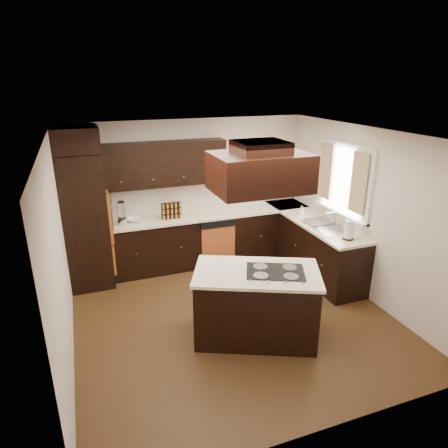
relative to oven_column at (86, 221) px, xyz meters
The scene contains 30 objects.
floor 2.68m from the oven_column, 43.85° to the right, with size 4.20×4.20×0.02m, color brown.
ceiling 2.86m from the oven_column, 43.85° to the right, with size 4.20×4.20×0.02m, color silver.
wall_back 1.83m from the oven_column, 12.85° to the left, with size 4.20×0.02×2.50m, color beige.
wall_front 4.21m from the oven_column, 65.05° to the right, with size 4.20×0.02×2.50m, color beige.
wall_left 1.75m from the oven_column, 101.12° to the right, with size 0.02×4.20×2.50m, color beige.
wall_right 4.25m from the oven_column, 23.70° to the right, with size 0.02×4.20×2.50m, color beige.
oven_column is the anchor object (origin of this frame).
wall_oven_face 0.36m from the oven_column, ahead, with size 0.05×0.62×0.78m, color #C2602D.
base_cabinets_back 1.92m from the oven_column, ahead, with size 2.93×0.60×0.88m, color black.
base_cabinets_right 3.72m from the oven_column, 12.69° to the right, with size 0.60×2.40×0.88m, color black.
countertop_back 1.82m from the oven_column, ahead, with size 2.93×0.63×0.04m, color #FCF1CC.
countertop_right 3.65m from the oven_column, 12.74° to the right, with size 0.63×2.40×0.04m, color #FCF1CC.
upper_cabinets 1.56m from the oven_column, ahead, with size 2.00×0.34×0.72m, color black.
dishwasher_front 2.21m from the oven_column, ahead, with size 0.60×0.05×0.72m, color #C2602D.
window_frame 4.06m from the oven_column, 16.72° to the right, with size 0.06×1.32×1.12m, color white.
window_pane 4.08m from the oven_column, 16.61° to the right, with size 0.00×1.20×1.00m, color white.
curtain_left 4.15m from the oven_column, 22.59° to the right, with size 0.02×0.34×0.90m, color beige.
curtain_right 3.91m from the oven_column, 10.99° to the right, with size 0.02×0.34×0.90m, color beige.
sink_rim 3.76m from the oven_column, 17.90° to the right, with size 0.52×0.84×0.01m, color silver.
island 2.99m from the oven_column, 49.68° to the right, with size 1.47×0.80×0.88m, color black.
island_top 2.93m from the oven_column, 49.68° to the right, with size 1.53×0.86×0.04m, color #FCF1CC.
cooktop 3.13m from the oven_column, 47.92° to the right, with size 0.70×0.46×0.01m, color black.
range_hood 3.13m from the oven_column, 50.26° to the right, with size 1.05×0.72×0.42m, color black.
hood_duct 3.24m from the oven_column, 50.26° to the right, with size 0.55×0.50×0.13m, color black.
blender_base 0.57m from the oven_column, ahead, with size 0.15×0.15×0.10m, color silver.
blender_pitcher 0.57m from the oven_column, ahead, with size 0.13×0.13×0.26m, color silver.
spice_rack 1.36m from the oven_column, ahead, with size 0.33×0.08×0.27m, color black.
mixing_bowl 0.78m from the oven_column, ahead, with size 0.26×0.26×0.06m, color white.
soap_bottle 3.54m from the oven_column, ahead, with size 0.07×0.08×0.16m, color white.
paper_towel 3.97m from the oven_column, 26.13° to the right, with size 0.13×0.13×0.29m, color white.
Camera 1 is at (-1.77, -4.47, 3.15)m, focal length 32.00 mm.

